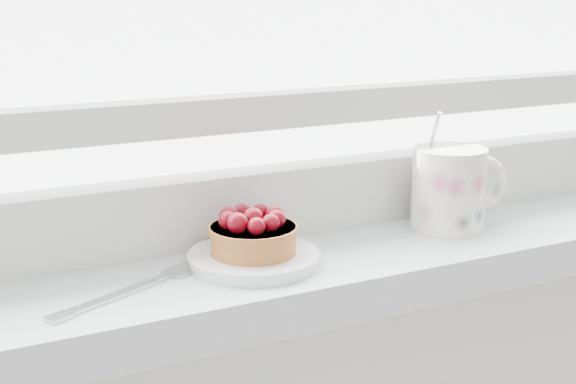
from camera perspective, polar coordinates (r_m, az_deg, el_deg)
saucer at (r=0.75m, az=-2.47°, el=-4.75°), size 0.12×0.12×0.01m
raspberry_tart at (r=0.74m, az=-2.51°, el=-2.94°), size 0.08×0.08×0.04m
floral_mug at (r=0.87m, az=11.51°, el=0.37°), size 0.11×0.08×0.13m
fork at (r=0.71m, az=-10.53°, el=-6.62°), size 0.18×0.10×0.00m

